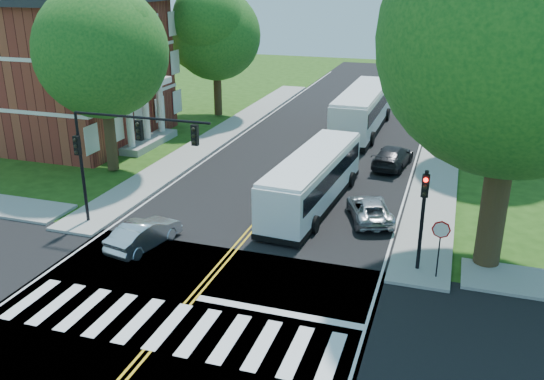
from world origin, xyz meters
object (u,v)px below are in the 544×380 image
at_px(suv, 370,209).
at_px(signal_ne, 423,208).
at_px(bus_lead, 313,179).
at_px(bus_follow, 363,109).
at_px(signal_nw, 120,145).
at_px(dark_sedan, 393,156).
at_px(hatchback, 144,234).

bearing_deg(suv, signal_ne, 100.66).
bearing_deg(bus_lead, bus_follow, -85.66).
height_order(signal_nw, dark_sedan, signal_nw).
bearing_deg(bus_lead, suv, 166.38).
bearing_deg(dark_sedan, hatchback, 65.99).
bearing_deg(bus_lead, signal_ne, 139.83).
xyz_separation_m(bus_lead, dark_sedan, (3.32, 8.11, -0.83)).
height_order(bus_lead, dark_sedan, bus_lead).
height_order(signal_ne, suv, signal_ne).
xyz_separation_m(signal_nw, signal_ne, (14.06, 0.01, -1.41)).
height_order(bus_follow, dark_sedan, bus_follow).
xyz_separation_m(bus_lead, suv, (3.28, -1.04, -0.94)).
bearing_deg(dark_sedan, suv, 97.13).
bearing_deg(bus_follow, hatchback, 76.35).
distance_m(signal_ne, bus_follow, 23.33).
distance_m(bus_follow, suv, 17.94).
distance_m(signal_ne, bus_lead, 8.61).
relative_size(bus_follow, dark_sedan, 2.74).
bearing_deg(dark_sedan, signal_ne, 108.63).
height_order(signal_nw, signal_ne, signal_nw).
relative_size(signal_nw, dark_sedan, 1.51).
distance_m(signal_ne, suv, 6.11).
bearing_deg(bus_follow, signal_ne, 105.99).
xyz_separation_m(signal_ne, suv, (-2.82, 4.87, -2.37)).
bearing_deg(signal_ne, signal_nw, -179.95).
height_order(signal_ne, bus_lead, signal_ne).
xyz_separation_m(hatchback, dark_sedan, (9.48, 15.50, 0.03)).
bearing_deg(suv, bus_follow, -98.48).
xyz_separation_m(signal_ne, hatchback, (-12.25, -1.49, -2.30)).
distance_m(signal_nw, bus_follow, 23.93).
bearing_deg(suv, signal_nw, 4.07).
bearing_deg(signal_nw, dark_sedan, 51.21).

